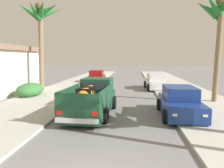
{
  "coord_description": "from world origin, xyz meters",
  "views": [
    {
      "loc": [
        0.84,
        -3.89,
        3.0
      ],
      "look_at": [
        -0.51,
        10.84,
        1.2
      ],
      "focal_mm": 34.48,
      "sensor_mm": 36.0,
      "label": 1
    }
  ],
  "objects": [
    {
      "name": "sidewalk_right",
      "position": [
        5.29,
        12.0,
        0.06
      ],
      "size": [
        4.83,
        60.0,
        0.12
      ],
      "primitive_type": "cube",
      "color": "beige",
      "rests_on": "ground"
    },
    {
      "name": "car_right_near",
      "position": [
        3.21,
        17.01,
        0.71
      ],
      "size": [
        2.2,
        4.33,
        1.54
      ],
      "color": "silver",
      "rests_on": "ground"
    },
    {
      "name": "car_left_near",
      "position": [
        -3.34,
        21.46,
        0.71
      ],
      "size": [
        2.15,
        4.32,
        1.54
      ],
      "color": "maroon",
      "rests_on": "ground"
    },
    {
      "name": "car_left_mid",
      "position": [
        3.33,
        7.27,
        0.71
      ],
      "size": [
        2.07,
        4.28,
        1.54
      ],
      "color": "navy",
      "rests_on": "ground"
    },
    {
      "name": "palm_tree_right_fore",
      "position": [
        -6.95,
        14.34,
        6.27
      ],
      "size": [
        3.57,
        3.72,
        7.67
      ],
      "color": "#846B4C",
      "rests_on": "ground"
    },
    {
      "name": "curb_left",
      "position": [
        -4.27,
        12.0,
        0.05
      ],
      "size": [
        0.16,
        60.0,
        0.1
      ],
      "primitive_type": "cube",
      "color": "silver",
      "rests_on": "ground"
    },
    {
      "name": "curb_right",
      "position": [
        4.27,
        12.0,
        0.05
      ],
      "size": [
        0.16,
        60.0,
        0.1
      ],
      "primitive_type": "cube",
      "color": "silver",
      "rests_on": "ground"
    },
    {
      "name": "sidewalk_left",
      "position": [
        -5.29,
        12.0,
        0.06
      ],
      "size": [
        4.83,
        60.0,
        0.12
      ],
      "primitive_type": "cube",
      "color": "beige",
      "rests_on": "ground"
    },
    {
      "name": "hedge_bush",
      "position": [
        -6.94,
        11.86,
        0.55
      ],
      "size": [
        1.8,
        2.8,
        1.1
      ],
      "primitive_type": "ellipsoid",
      "color": "#387538",
      "rests_on": "ground"
    },
    {
      "name": "palm_tree_left_fore",
      "position": [
        6.4,
        10.64,
        5.64
      ],
      "size": [
        3.36,
        3.48,
        6.92
      ],
      "color": "#846B4C",
      "rests_on": "ground"
    },
    {
      "name": "pickup_truck",
      "position": [
        -1.26,
        7.25,
        0.81
      ],
      "size": [
        2.4,
        5.3,
        1.8
      ],
      "color": "#19472D",
      "rests_on": "ground"
    }
  ]
}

